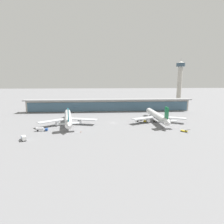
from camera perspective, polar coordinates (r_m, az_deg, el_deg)
The scene contains 11 objects.
ground_plane at distance 166.85m, azimuth 0.25°, elevation -3.39°, with size 1200.00×1200.00×0.00m, color slate.
airliner_left_stand at distance 165.57m, azimuth -13.57°, elevation -1.84°, with size 49.71×65.41×17.49m.
airliner_centre_stand at distance 175.08m, azimuth 13.94°, elevation -1.19°, with size 50.54×65.50×17.49m.
service_truck_near_nose_grey at distance 185.43m, azimuth 17.77°, elevation -2.23°, with size 6.32×5.06×2.70m.
service_truck_under_wing_blue at distance 133.31m, azimuth -25.92°, elevation -7.28°, with size 5.61×7.48×3.10m.
service_truck_mid_apron_blue at distance 150.65m, azimuth -21.22°, elevation -4.96°, with size 8.71×2.87×2.95m.
service_truck_by_tail_yellow at distance 172.03m, azimuth 9.03°, elevation -2.51°, with size 8.78×5.53×2.95m.
service_truck_on_taxiway_yellow at distance 149.28m, azimuth 21.72°, elevation -5.49°, with size 5.90×5.62×2.70m.
terminal_building at distance 224.11m, azimuth -0.86°, elevation 2.22°, with size 201.48×12.80×15.20m.
control_tower at distance 281.53m, azimuth 20.43°, elevation 9.33°, with size 12.00×12.00×68.85m.
safety_cone_alpha at distance 139.99m, azimuth -9.74°, elevation -6.13°, with size 0.62×0.62×0.70m.
Camera 1 is at (-11.79, -161.60, 39.83)m, focal length 29.21 mm.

